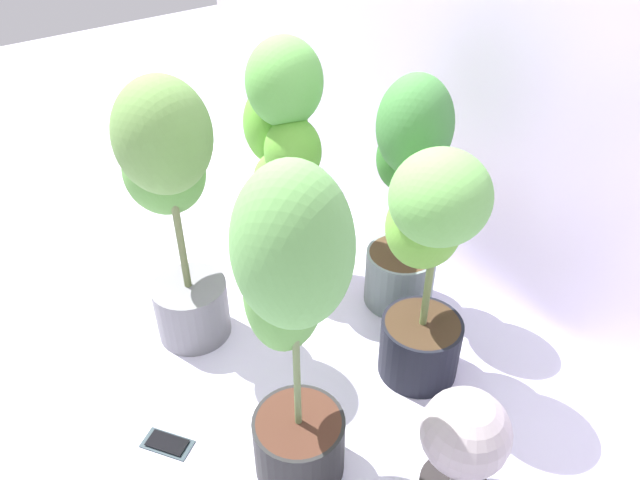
# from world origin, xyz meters

# --- Properties ---
(ground_plane) EXTENTS (8.00, 8.00, 0.00)m
(ground_plane) POSITION_xyz_m (0.00, 0.00, 0.00)
(ground_plane) COLOR silver
(ground_plane) RESTS_ON ground
(mylar_back_wall) EXTENTS (3.20, 0.01, 2.00)m
(mylar_back_wall) POSITION_xyz_m (0.00, 0.86, 1.00)
(mylar_back_wall) COLOR silver
(mylar_back_wall) RESTS_ON ground
(potted_plant_front_left) EXTENTS (0.41, 0.35, 0.91)m
(potted_plant_front_left) POSITION_xyz_m (-0.33, -0.10, 0.54)
(potted_plant_front_left) COLOR slate
(potted_plant_front_left) RESTS_ON ground
(potted_plant_front_right) EXTENTS (0.34, 0.33, 0.94)m
(potted_plant_front_right) POSITION_xyz_m (0.32, -0.14, 0.55)
(potted_plant_front_right) COLOR black
(potted_plant_front_right) RESTS_ON ground
(potted_plant_back_left) EXTENTS (0.45, 0.34, 0.92)m
(potted_plant_back_left) POSITION_xyz_m (-0.36, 0.34, 0.57)
(potted_plant_back_left) COLOR #974F3A
(potted_plant_back_left) RESTS_ON ground
(potted_plant_back_right) EXTENTS (0.32, 0.31, 0.78)m
(potted_plant_back_right) POSITION_xyz_m (0.29, 0.36, 0.45)
(potted_plant_back_right) COLOR black
(potted_plant_back_right) RESTS_ON ground
(potted_plant_back_center) EXTENTS (0.33, 0.33, 0.86)m
(potted_plant_back_center) POSITION_xyz_m (0.01, 0.56, 0.46)
(potted_plant_back_center) COLOR slate
(potted_plant_back_center) RESTS_ON ground
(cell_phone) EXTENTS (0.16, 0.13, 0.01)m
(cell_phone) POSITION_xyz_m (0.05, -0.40, 0.00)
(cell_phone) COLOR #2A383F
(cell_phone) RESTS_ON ground
(floor_fan) EXTENTS (0.28, 0.28, 0.35)m
(floor_fan) POSITION_xyz_m (0.65, 0.12, 0.22)
(floor_fan) COLOR #262222
(floor_fan) RESTS_ON ground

